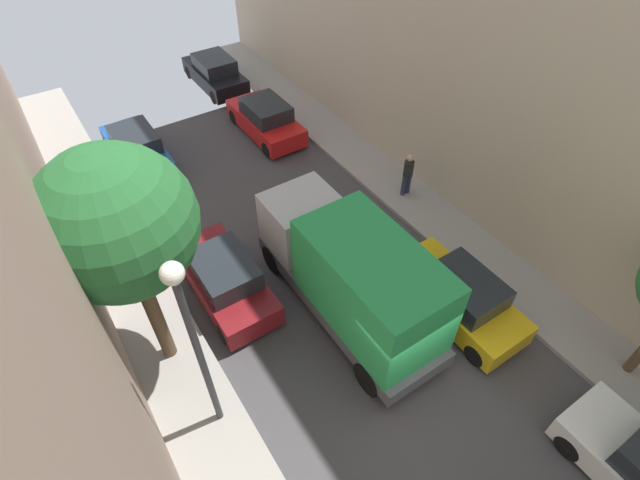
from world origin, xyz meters
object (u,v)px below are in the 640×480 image
(parked_car_left_2, at_px, (225,279))
(street_tree_2, at_px, (118,225))
(parked_car_left_3, at_px, (137,149))
(lamp_post, at_px, (192,332))
(potted_plant_4, at_px, (102,260))
(parked_car_right_4, at_px, (215,73))
(delivery_truck, at_px, (352,274))
(parked_car_right_3, at_px, (266,119))
(pedestrian, at_px, (408,174))
(parked_car_right_2, at_px, (459,296))

(parked_car_left_2, xyz_separation_m, street_tree_2, (-2.27, -1.09, 4.29))
(street_tree_2, bearing_deg, parked_car_left_3, 76.18)
(parked_car_left_2, xyz_separation_m, lamp_post, (-1.90, -3.54, 3.16))
(lamp_post, bearing_deg, potted_plant_4, 98.57)
(parked_car_left_3, xyz_separation_m, potted_plant_4, (-2.88, -5.19, -0.10))
(parked_car_right_4, height_order, delivery_truck, delivery_truck)
(parked_car_right_3, bearing_deg, pedestrian, -71.22)
(parked_car_right_3, bearing_deg, parked_car_right_2, -90.00)
(parked_car_right_2, xyz_separation_m, lamp_post, (-7.30, 0.85, 3.16))
(delivery_truck, distance_m, street_tree_2, 6.13)
(parked_car_left_2, relative_size, parked_car_right_3, 1.00)
(parked_car_right_4, bearing_deg, pedestrian, -79.20)
(parked_car_right_3, relative_size, potted_plant_4, 4.82)
(parked_car_right_3, relative_size, delivery_truck, 0.64)
(pedestrian, xyz_separation_m, potted_plant_4, (-10.54, 2.37, -0.45))
(parked_car_right_2, distance_m, pedestrian, 5.46)
(lamp_post, bearing_deg, parked_car_left_2, 61.74)
(delivery_truck, bearing_deg, lamp_post, -169.55)
(pedestrian, bearing_deg, parked_car_left_3, 135.41)
(parked_car_left_3, bearing_deg, street_tree_2, -103.82)
(parked_car_left_3, distance_m, pedestrian, 10.77)
(parked_car_left_3, bearing_deg, delivery_truck, -75.98)
(parked_car_right_3, height_order, street_tree_2, street_tree_2)
(parked_car_right_2, relative_size, parked_car_right_4, 1.00)
(parked_car_left_2, bearing_deg, parked_car_right_4, 66.56)
(parked_car_right_2, xyz_separation_m, pedestrian, (2.27, 4.95, 0.35))
(parked_car_left_2, xyz_separation_m, parked_car_left_3, (0.00, 8.13, 0.00))
(street_tree_2, height_order, potted_plant_4, street_tree_2)
(delivery_truck, bearing_deg, potted_plant_4, 134.74)
(parked_car_right_3, height_order, lamp_post, lamp_post)
(delivery_truck, xyz_separation_m, street_tree_2, (-4.97, 1.59, 3.22))
(delivery_truck, bearing_deg, parked_car_right_4, 79.89)
(parked_car_right_4, bearing_deg, parked_car_left_3, -141.29)
(parked_car_right_3, xyz_separation_m, street_tree_2, (-7.67, -8.33, 4.29))
(parked_car_right_2, bearing_deg, delivery_truck, 147.84)
(potted_plant_4, bearing_deg, parked_car_left_2, -45.63)
(parked_car_right_2, xyz_separation_m, street_tree_2, (-7.67, 3.29, 4.29))
(parked_car_right_3, height_order, delivery_truck, delivery_truck)
(parked_car_left_2, relative_size, parked_car_right_2, 1.00)
(pedestrian, bearing_deg, potted_plant_4, 167.33)
(street_tree_2, bearing_deg, delivery_truck, -17.77)
(lamp_post, bearing_deg, parked_car_right_3, 55.86)
(parked_car_right_2, distance_m, street_tree_2, 9.38)
(parked_car_right_4, xyz_separation_m, pedestrian, (2.27, -11.89, 0.35))
(parked_car_right_3, distance_m, pedestrian, 7.05)
(parked_car_left_2, xyz_separation_m, pedestrian, (7.67, 0.57, 0.35))
(parked_car_left_3, xyz_separation_m, street_tree_2, (-2.27, -9.22, 4.29))
(parked_car_left_3, bearing_deg, parked_car_right_4, 38.71)
(parked_car_left_3, height_order, potted_plant_4, parked_car_left_3)
(parked_car_right_4, height_order, street_tree_2, street_tree_2)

